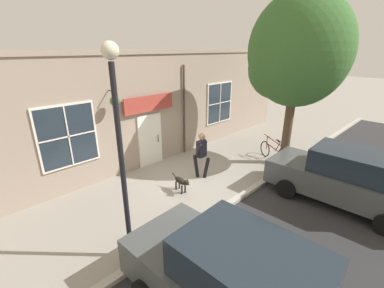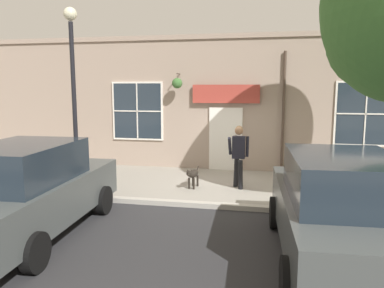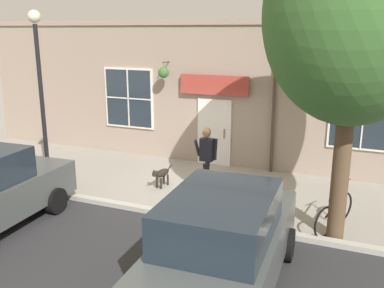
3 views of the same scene
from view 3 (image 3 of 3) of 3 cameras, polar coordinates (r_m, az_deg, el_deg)
ground_plane at (r=11.82m, az=0.40°, el=-5.74°), size 90.00×90.00×0.00m
storefront_facade at (r=13.39m, az=4.27°, el=6.66°), size 0.95×18.00×4.49m
pedestrian_walking at (r=11.26m, az=1.98°, el=-1.20°), size 0.69×0.56×1.73m
dog_on_leash at (r=11.71m, az=-4.14°, el=-4.00°), size 0.97×0.29×0.58m
street_tree_by_curb at (r=8.70m, az=20.50°, el=14.93°), size 3.71×3.34×6.50m
leaning_bicycle at (r=9.81m, az=18.44°, el=-8.63°), size 1.64×0.66×1.01m
parked_car_mid_block at (r=7.03m, az=4.10°, el=-13.03°), size 4.37×2.08×1.75m
street_lamp at (r=11.64m, az=-19.66°, el=8.61°), size 0.32×0.32×4.66m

